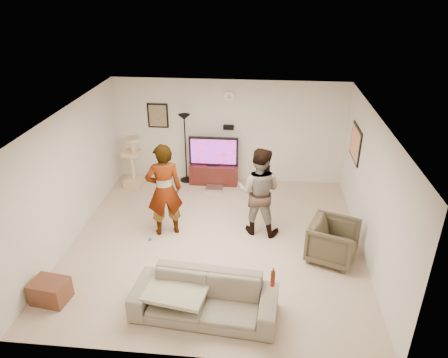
# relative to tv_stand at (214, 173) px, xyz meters

# --- Properties ---
(floor) EXTENTS (5.50, 5.50, 0.02)m
(floor) POSITION_rel_tv_stand_xyz_m (0.34, -2.50, -0.25)
(floor) COLOR #C8B19A
(floor) RESTS_ON ground
(ceiling) EXTENTS (5.50, 5.50, 0.02)m
(ceiling) POSITION_rel_tv_stand_xyz_m (0.34, -2.50, 2.27)
(ceiling) COLOR white
(ceiling) RESTS_ON wall_back
(wall_back) EXTENTS (5.50, 0.04, 2.50)m
(wall_back) POSITION_rel_tv_stand_xyz_m (0.34, 0.25, 1.01)
(wall_back) COLOR silver
(wall_back) RESTS_ON floor
(wall_front) EXTENTS (5.50, 0.04, 2.50)m
(wall_front) POSITION_rel_tv_stand_xyz_m (0.34, -5.25, 1.01)
(wall_front) COLOR silver
(wall_front) RESTS_ON floor
(wall_left) EXTENTS (0.04, 5.50, 2.50)m
(wall_left) POSITION_rel_tv_stand_xyz_m (-2.41, -2.50, 1.01)
(wall_left) COLOR silver
(wall_left) RESTS_ON floor
(wall_right) EXTENTS (0.04, 5.50, 2.50)m
(wall_right) POSITION_rel_tv_stand_xyz_m (3.09, -2.50, 1.01)
(wall_right) COLOR silver
(wall_right) RESTS_ON floor
(wall_clock) EXTENTS (0.26, 0.04, 0.26)m
(wall_clock) POSITION_rel_tv_stand_xyz_m (0.34, 0.22, 1.86)
(wall_clock) COLOR white
(wall_clock) RESTS_ON wall_back
(wall_speaker) EXTENTS (0.25, 0.10, 0.10)m
(wall_speaker) POSITION_rel_tv_stand_xyz_m (0.34, 0.19, 1.14)
(wall_speaker) COLOR black
(wall_speaker) RESTS_ON wall_back
(picture_back) EXTENTS (0.42, 0.03, 0.52)m
(picture_back) POSITION_rel_tv_stand_xyz_m (-1.36, 0.23, 1.36)
(picture_back) COLOR #746649
(picture_back) RESTS_ON wall_back
(picture_right) EXTENTS (0.03, 0.78, 0.62)m
(picture_right) POSITION_rel_tv_stand_xyz_m (3.07, -0.90, 1.26)
(picture_right) COLOR tan
(picture_right) RESTS_ON wall_right
(tv_stand) EXTENTS (1.16, 0.45, 0.48)m
(tv_stand) POSITION_rel_tv_stand_xyz_m (0.00, 0.00, 0.00)
(tv_stand) COLOR #3F1512
(tv_stand) RESTS_ON floor
(console_box) EXTENTS (0.40, 0.30, 0.07)m
(console_box) POSITION_rel_tv_stand_xyz_m (0.06, -0.40, -0.21)
(console_box) COLOR silver
(console_box) RESTS_ON floor
(tv) EXTENTS (1.18, 0.08, 0.70)m
(tv) POSITION_rel_tv_stand_xyz_m (-0.00, 0.00, 0.59)
(tv) COLOR black
(tv) RESTS_ON tv_stand
(tv_screen) EXTENTS (1.08, 0.01, 0.61)m
(tv_screen) POSITION_rel_tv_stand_xyz_m (0.00, -0.04, 0.59)
(tv_screen) COLOR #6426DC
(tv_screen) RESTS_ON tv
(floor_lamp) EXTENTS (0.32, 0.32, 1.69)m
(floor_lamp) POSITION_rel_tv_stand_xyz_m (-0.69, 0.04, 0.60)
(floor_lamp) COLOR black
(floor_lamp) RESTS_ON floor
(cat_tree) EXTENTS (0.45, 0.45, 1.27)m
(cat_tree) POSITION_rel_tv_stand_xyz_m (-1.90, -0.39, 0.40)
(cat_tree) COLOR #C8B087
(cat_tree) RESTS_ON floor
(person_left) EXTENTS (0.80, 0.67, 1.89)m
(person_left) POSITION_rel_tv_stand_xyz_m (-0.67, -2.30, 0.70)
(person_left) COLOR gray
(person_left) RESTS_ON floor
(person_right) EXTENTS (0.98, 0.82, 1.78)m
(person_right) POSITION_rel_tv_stand_xyz_m (1.12, -2.07, 0.65)
(person_right) COLOR #4951A2
(person_right) RESTS_ON floor
(sofa) EXTENTS (2.22, 1.03, 0.63)m
(sofa) POSITION_rel_tv_stand_xyz_m (0.39, -4.45, 0.07)
(sofa) COLOR #756C5C
(sofa) RESTS_ON floor
(throw_blanket) EXTENTS (1.00, 0.84, 0.06)m
(throw_blanket) POSITION_rel_tv_stand_xyz_m (-0.02, -4.45, 0.18)
(throw_blanket) COLOR #BCB393
(throw_blanket) RESTS_ON sofa
(beer_bottle) EXTENTS (0.06, 0.06, 0.25)m
(beer_bottle) POSITION_rel_tv_stand_xyz_m (1.39, -4.45, 0.51)
(beer_bottle) COLOR #5B1E09
(beer_bottle) RESTS_ON sofa
(armchair) EXTENTS (1.06, 1.05, 0.75)m
(armchair) POSITION_rel_tv_stand_xyz_m (2.48, -2.86, 0.13)
(armchair) COLOR #453D2B
(armchair) RESTS_ON floor
(side_table) EXTENTS (0.60, 0.49, 0.37)m
(side_table) POSITION_rel_tv_stand_xyz_m (-2.06, -4.39, -0.06)
(side_table) COLOR #58301E
(side_table) RESTS_ON floor
(toy_ball) EXTENTS (0.07, 0.07, 0.07)m
(toy_ball) POSITION_rel_tv_stand_xyz_m (-0.93, -2.62, -0.21)
(toy_ball) COLOR #168F7D
(toy_ball) RESTS_ON floor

